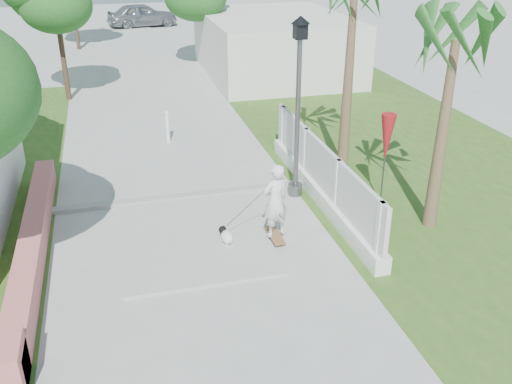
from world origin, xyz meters
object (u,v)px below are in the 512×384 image
object	(u,v)px
street_lamp	(298,103)
parked_car	(142,15)
skateboarder	(269,203)
dog	(226,236)
patio_umbrella	(387,139)
bollard	(168,126)

from	to	relation	value
street_lamp	parked_car	distance (m)	27.14
skateboarder	dog	size ratio (longest dim) A/B	3.22
dog	patio_umbrella	bearing A→B (deg)	-3.23
street_lamp	patio_umbrella	size ratio (longest dim) A/B	1.93
dog	skateboarder	bearing A→B (deg)	-17.82
skateboarder	dog	bearing A→B (deg)	-20.35
street_lamp	bollard	bearing A→B (deg)	120.96
bollard	skateboarder	distance (m)	6.67
dog	street_lamp	bearing A→B (deg)	25.11
patio_umbrella	dog	bearing A→B (deg)	-166.40
patio_umbrella	parked_car	xyz separation A→B (m)	(-3.60, 28.04, -0.92)
bollard	parked_car	size ratio (longest dim) A/B	0.24
street_lamp	patio_umbrella	bearing A→B (deg)	-27.76
patio_umbrella	dog	world-z (taller)	patio_umbrella
street_lamp	bollard	size ratio (longest dim) A/B	4.07
skateboarder	parked_car	bearing A→B (deg)	-108.55
dog	parked_car	world-z (taller)	parked_car
patio_umbrella	dog	size ratio (longest dim) A/B	4.18
bollard	patio_umbrella	bearing A→B (deg)	-50.09
street_lamp	patio_umbrella	distance (m)	2.27
street_lamp	bollard	xyz separation A→B (m)	(-2.70, 4.50, -1.84)
skateboarder	parked_car	size ratio (longest dim) A/B	0.39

